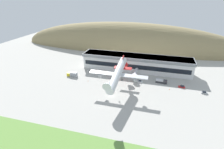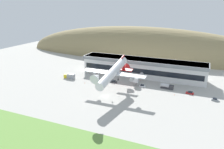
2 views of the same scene
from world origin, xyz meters
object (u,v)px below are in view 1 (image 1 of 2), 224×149
(jetway_0, at_px, (135,73))
(traffic_cone_0, at_px, (88,81))
(service_car_1, at_px, (140,81))
(fuel_truck, at_px, (161,81))
(box_truck, at_px, (72,74))
(terminal_building, at_px, (136,62))
(service_car_0, at_px, (114,78))
(service_car_2, at_px, (182,87))
(service_car_3, at_px, (204,93))
(cargo_airplane, at_px, (118,74))
(traffic_cone_1, at_px, (170,89))

(jetway_0, bearing_deg, traffic_cone_0, -156.71)
(service_car_1, height_order, fuel_truck, fuel_truck)
(service_car_1, xyz_separation_m, box_truck, (-52.62, -3.94, 0.96))
(terminal_building, distance_m, service_car_1, 23.32)
(service_car_0, xyz_separation_m, service_car_2, (49.16, -0.45, -0.04))
(terminal_building, distance_m, box_truck, 53.10)
(service_car_0, relative_size, service_car_2, 0.92)
(terminal_building, xyz_separation_m, service_car_3, (48.90, -26.05, -6.70))
(cargo_airplane, xyz_separation_m, service_car_2, (41.56, 18.38, -13.05))
(terminal_building, height_order, fuel_truck, terminal_building)
(terminal_building, height_order, service_car_2, terminal_building)
(traffic_cone_1, bearing_deg, terminal_building, 135.11)
(fuel_truck, height_order, traffic_cone_0, fuel_truck)
(box_truck, relative_size, traffic_cone_1, 14.28)
(jetway_0, height_order, traffic_cone_1, jetway_0)
(terminal_building, distance_m, fuel_truck, 28.88)
(service_car_3, relative_size, box_truck, 0.47)
(jetway_0, distance_m, service_car_1, 7.97)
(terminal_building, height_order, traffic_cone_0, terminal_building)
(fuel_truck, bearing_deg, box_truck, -174.26)
(fuel_truck, bearing_deg, cargo_airplane, -142.10)
(traffic_cone_0, bearing_deg, box_truck, 162.90)
(service_car_0, distance_m, traffic_cone_1, 41.35)
(service_car_2, xyz_separation_m, fuel_truck, (-14.04, 3.05, 0.90))
(terminal_building, bearing_deg, service_car_2, -31.41)
(service_car_0, xyz_separation_m, traffic_cone_0, (-17.47, -8.84, -0.39))
(service_car_1, height_order, service_car_2, service_car_2)
(service_car_2, bearing_deg, service_car_1, 179.64)
(cargo_airplane, relative_size, traffic_cone_1, 81.15)
(service_car_2, height_order, traffic_cone_1, service_car_2)
(jetway_0, bearing_deg, cargo_airplane, -108.26)
(cargo_airplane, height_order, box_truck, cargo_airplane)
(jetway_0, height_order, fuel_truck, jetway_0)
(terminal_building, height_order, service_car_1, terminal_building)
(terminal_building, bearing_deg, service_car_3, -28.05)
(service_car_1, height_order, service_car_3, service_car_1)
(service_car_1, bearing_deg, terminal_building, 106.44)
(service_car_3, relative_size, fuel_truck, 0.48)
(service_car_1, xyz_separation_m, service_car_2, (29.07, -0.18, 0.01))
(service_car_0, distance_m, box_truck, 32.82)
(cargo_airplane, distance_m, box_truck, 44.39)
(jetway_0, height_order, traffic_cone_0, jetway_0)
(terminal_building, bearing_deg, box_truck, -151.28)
(service_car_2, bearing_deg, cargo_airplane, -156.14)
(terminal_building, height_order, jetway_0, terminal_building)
(fuel_truck, bearing_deg, terminal_building, 139.01)
(cargo_airplane, height_order, service_car_2, cargo_airplane)
(jetway_0, relative_size, service_car_2, 3.35)
(jetway_0, relative_size, service_car_0, 3.65)
(traffic_cone_0, bearing_deg, fuel_truck, 12.27)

